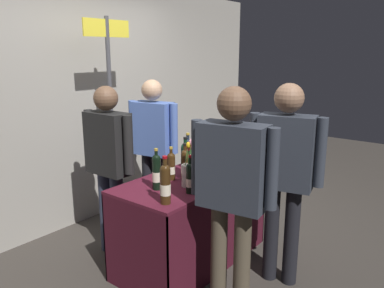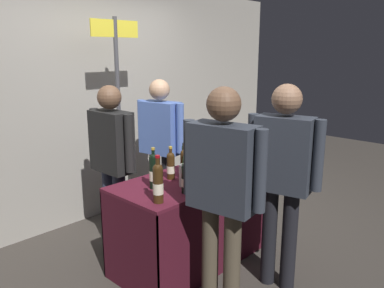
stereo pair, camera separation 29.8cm
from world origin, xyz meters
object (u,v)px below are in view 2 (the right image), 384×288
Objects in this scene: wine_glass_mid at (242,155)px; booth_signpost at (118,102)px; display_bottle_0 at (203,154)px; taster_foreground_right at (283,170)px; wine_glass_near_taster at (226,156)px; flower_vase at (186,172)px; tasting_table at (192,205)px; vendor_presenter at (112,155)px; wine_glass_near_vendor at (217,162)px; featured_wine_bottle at (158,182)px.

wine_glass_mid is 0.06× the size of booth_signpost.
taster_foreground_right is (-0.12, -0.93, 0.07)m from display_bottle_0.
display_bottle_0 is at bearing 135.79° from wine_glass_near_taster.
flower_vase is 1.29m from booth_signpost.
vendor_presenter is (-0.35, 0.68, 0.40)m from tasting_table.
wine_glass_near_vendor is at bearing -77.27° from booth_signpost.
featured_wine_bottle is 0.98m from display_bottle_0.
taster_foreground_right is (0.79, -0.56, 0.04)m from featured_wine_bottle.
wine_glass_near_taster is 1.07m from vendor_presenter.
taster_foreground_right is (-0.28, -0.78, 0.10)m from wine_glass_near_taster.
taster_foreground_right reaches higher than wine_glass_near_taster.
wine_glass_mid is at bearing -43.24° from wine_glass_near_taster.
wine_glass_near_taster is at bearing 11.84° from featured_wine_bottle.
tasting_table is 10.04× the size of wine_glass_mid.
booth_signpost is (-0.45, 1.07, 0.47)m from wine_glass_near_taster.
flower_vase reaches higher than featured_wine_bottle.
wine_glass_mid is (0.31, -0.05, 0.01)m from wine_glass_near_vendor.
display_bottle_0 reaches higher than wine_glass_near_vendor.
booth_signpost reaches higher than tasting_table.
display_bottle_0 is (0.91, 0.38, -0.03)m from featured_wine_bottle.
booth_signpost reaches higher than flower_vase.
wine_glass_mid is 0.36× the size of flower_vase.
display_bottle_0 is at bearing 22.48° from featured_wine_bottle.
taster_foreground_right is at bearing -84.57° from booth_signpost.
taster_foreground_right reaches higher than vendor_presenter.
taster_foreground_right is (0.55, -1.46, 0.04)m from vendor_presenter.
wine_glass_near_vendor is 0.97m from vendor_presenter.
wine_glass_near_vendor is 0.08× the size of vendor_presenter.
wine_glass_near_taster is 0.69m from flower_vase.
featured_wine_bottle is 0.22× the size of taster_foreground_right.
booth_signpost is (-0.25, 1.12, 0.47)m from wine_glass_near_vendor.
vendor_presenter is at bearing 141.86° from display_bottle_0.
wine_glass_near_vendor is at bearing 170.75° from wine_glass_mid.
featured_wine_bottle reaches higher than wine_glass_mid.
tasting_table is 0.87× the size of taster_foreground_right.
wine_glass_mid reaches higher than wine_glass_near_vendor.
vendor_presenter is at bearing 130.51° from wine_glass_near_vendor.
wine_glass_near_vendor reaches higher than tasting_table.
taster_foreground_right is at bearing -96.14° from wine_glass_near_vendor.
booth_signpost is at bearing 102.73° from wine_glass_near_vendor.
wine_glass_near_vendor is at bearing 11.01° from featured_wine_bottle.
wine_glass_mid is at bearing -9.25° from wine_glass_near_vendor.
wine_glass_mid is (0.27, -0.26, -0.02)m from display_bottle_0.
wine_glass_near_vendor is 0.31× the size of flower_vase.
featured_wine_bottle is 0.89× the size of flower_vase.
tasting_table is 11.56× the size of wine_glass_near_vendor.
flower_vase is at bearing 18.42° from taster_foreground_right.
display_bottle_0 is 0.72× the size of flower_vase.
featured_wine_bottle is at bearing -174.31° from wine_glass_mid.
display_bottle_0 is 0.13× the size of booth_signpost.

